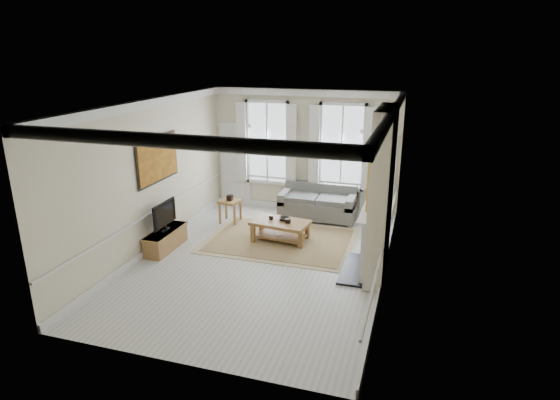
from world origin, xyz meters
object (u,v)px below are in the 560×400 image
(sofa, at_px, (318,205))
(coffee_table, at_px, (280,224))
(tv_stand, at_px, (166,240))
(side_table, at_px, (230,204))

(sofa, xyz_separation_m, coffee_table, (-0.51, -1.86, 0.04))
(tv_stand, bearing_deg, side_table, 70.62)
(sofa, height_order, coffee_table, sofa)
(coffee_table, bearing_deg, side_table, 160.68)
(sofa, xyz_separation_m, tv_stand, (-2.88, -3.10, -0.14))
(sofa, height_order, side_table, sofa)
(side_table, relative_size, coffee_table, 0.43)
(sofa, relative_size, side_table, 3.32)
(sofa, distance_m, coffee_table, 1.93)
(side_table, bearing_deg, coffee_table, -26.80)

